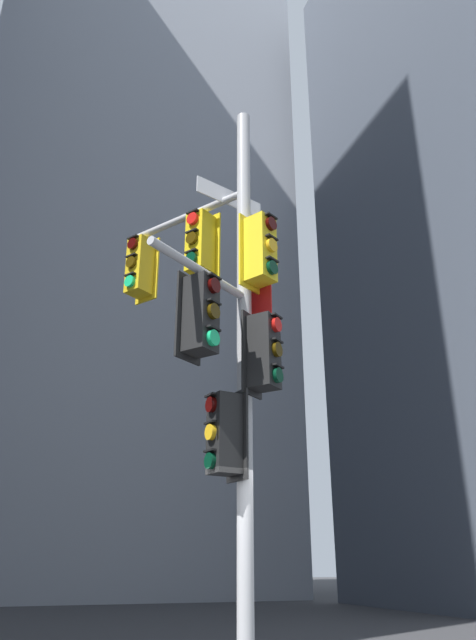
{
  "coord_description": "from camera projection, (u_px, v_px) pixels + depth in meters",
  "views": [
    {
      "loc": [
        -2.58,
        -7.14,
        1.42
      ],
      "look_at": [
        0.11,
        0.58,
        4.78
      ],
      "focal_mm": 33.3,
      "sensor_mm": 36.0,
      "label": 1
    }
  ],
  "objects": [
    {
      "name": "building_mid_block",
      "position": [
        127.0,
        204.0,
        38.26
      ],
      "size": [
        16.29,
        16.29,
        45.88
      ],
      "primitive_type": "cube",
      "color": "#9399A3",
      "rests_on": "ground"
    },
    {
      "name": "signal_pole_assembly",
      "position": [
        220.0,
        319.0,
        8.28
      ],
      "size": [
        2.08,
        3.29,
        8.09
      ],
      "color": "#B2B2B5",
      "rests_on": "ground"
    }
  ]
}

